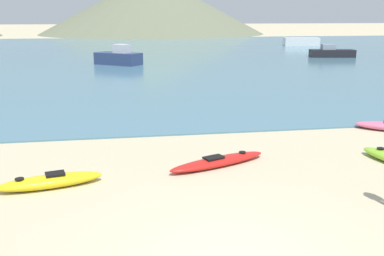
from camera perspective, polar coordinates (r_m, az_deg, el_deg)
The scene contains 7 objects.
bay_water at distance 51.00m, azimuth -7.62°, elevation 9.30°, with size 160.00×70.00×0.06m, color teal.
far_hill_midleft at distance 105.05m, azimuth -5.11°, elevation 15.39°, with size 50.21×50.21×12.97m, color #6B7056.
kayak_on_sand_0 at distance 13.27m, azimuth 3.33°, elevation -4.26°, with size 3.26×1.81×0.31m.
kayak_on_sand_3 at distance 12.19m, azimuth -17.55°, elevation -6.46°, with size 2.74×1.23×0.38m.
moored_boat_0 at distance 40.03m, azimuth -9.30°, elevation 8.83°, with size 4.25×3.85×1.75m.
moored_boat_1 at distance 65.53m, azimuth 13.72°, elevation 10.61°, with size 5.00×1.94×1.09m.
moored_boat_2 at distance 48.65m, azimuth 17.31°, elevation 9.13°, with size 4.63×2.33×1.30m.
Camera 1 is at (-1.93, -7.10, 4.35)m, focal length 42.00 mm.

